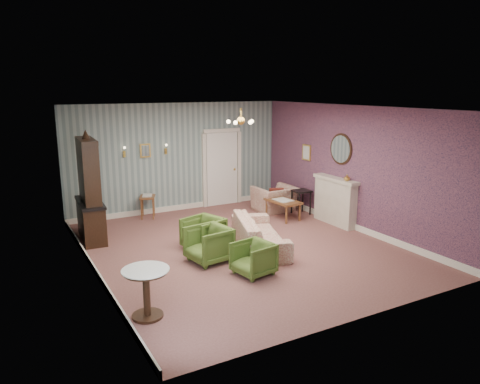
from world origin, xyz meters
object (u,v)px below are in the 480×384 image
dresser (89,187)px  coffee_table (283,209)px  side_table_black (301,202)px  sofa_chintz (260,228)px  olive_chair_b (209,243)px  wingback_chair (275,195)px  fireplace (335,201)px  olive_chair_a (253,257)px  pedestal_table (147,293)px  olive_chair_c (203,232)px

dresser → coffee_table: dresser is taller
coffee_table → side_table_black: (0.65, 0.11, 0.08)m
sofa_chintz → dresser: size_ratio=0.92×
olive_chair_b → wingback_chair: (3.14, 2.50, 0.07)m
fireplace → side_table_black: size_ratio=2.13×
olive_chair_a → dresser: (-2.14, 3.43, 0.86)m
dresser → side_table_black: size_ratio=3.61×
dresser → pedestal_table: (-0.03, -4.04, -0.81)m
olive_chair_a → fireplace: 3.78m
olive_chair_c → sofa_chintz: bearing=47.3°
dresser → pedestal_table: size_ratio=3.13×
olive_chair_a → coffee_table: olive_chair_a is taller
wingback_chair → side_table_black: size_ratio=1.58×
olive_chair_a → olive_chair_c: (-0.23, 1.66, 0.04)m
sofa_chintz → wingback_chair: wingback_chair is taller
olive_chair_b → wingback_chair: wingback_chair is taller
wingback_chair → pedestal_table: wingback_chair is taller
dresser → pedestal_table: 4.12m
sofa_chintz → coffee_table: sofa_chintz is taller
olive_chair_a → wingback_chair: size_ratio=0.63×
olive_chair_c → sofa_chintz: sofa_chintz is taller
olive_chair_c → dresser: bearing=-151.2°
sofa_chintz → dresser: 3.82m
coffee_table → pedestal_table: bearing=-144.3°
sofa_chintz → fireplace: bearing=-58.7°
olive_chair_a → coffee_table: size_ratio=0.68×
wingback_chair → side_table_black: 0.76m
dresser → fireplace: bearing=-13.6°
olive_chair_b → pedestal_table: (-1.73, -1.57, -0.00)m
olive_chair_a → dresser: bearing=-158.7°
olive_chair_a → coffee_table: (2.49, 2.73, -0.08)m
olive_chair_a → olive_chair_b: olive_chair_b is taller
wingback_chair → dresser: dresser is taller
fireplace → side_table_black: (-0.21, 1.10, -0.25)m
dresser → olive_chair_b: bearing=-51.9°
dresser → wingback_chair: bearing=3.9°
fireplace → wingback_chair: bearing=110.3°
sofa_chintz → fireplace: fireplace is taller
wingback_chair → coffee_table: bearing=71.0°
olive_chair_a → wingback_chair: 4.40m
olive_chair_c → coffee_table: bearing=93.1°
pedestal_table → fireplace: bearing=23.1°
olive_chair_a → wingback_chair: (2.71, 3.46, 0.12)m
wingback_chair → side_table_black: (0.43, -0.62, -0.13)m
olive_chair_c → dresser: dresser is taller
sofa_chintz → side_table_black: size_ratio=3.30×
olive_chair_a → pedestal_table: size_ratio=0.87×
olive_chair_b → side_table_black: 4.04m
olive_chair_b → olive_chair_c: olive_chair_b is taller
olive_chair_a → olive_chair_b: 1.05m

